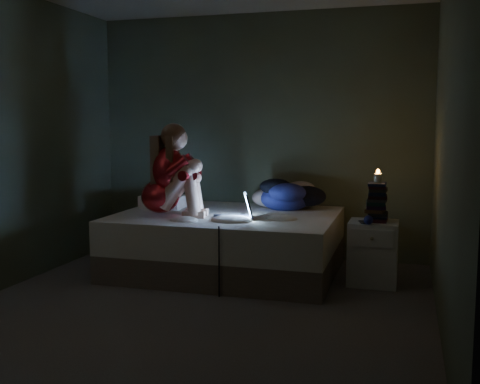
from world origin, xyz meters
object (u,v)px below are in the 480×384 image
at_px(woman, 160,170).
at_px(nightstand, 373,253).
at_px(phone, 364,222).
at_px(candle, 378,176).
at_px(laptop, 232,205).
at_px(bed, 227,243).

relative_size(woman, nightstand, 1.53).
bearing_deg(nightstand, phone, -129.00).
relative_size(candle, phone, 0.57).
distance_m(woman, laptop, 0.76).
height_order(woman, laptop, woman).
height_order(laptop, phone, laptop).
distance_m(nightstand, candle, 0.69).
bearing_deg(bed, laptop, -62.86).
height_order(laptop, candle, candle).
distance_m(bed, laptop, 0.50).
distance_m(bed, nightstand, 1.39).
bearing_deg(woman, phone, -4.93).
xyz_separation_m(woman, laptop, (0.70, 0.04, -0.31)).
bearing_deg(woman, nightstand, -2.37).
bearing_deg(woman, bed, 17.88).
bearing_deg(candle, nightstand, -128.05).
distance_m(woman, phone, 1.93).
bearing_deg(laptop, woman, 163.92).
bearing_deg(laptop, nightstand, -9.87).
bearing_deg(bed, woman, -152.62).
bearing_deg(phone, candle, 34.60).
xyz_separation_m(bed, laptop, (0.13, -0.26, 0.41)).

